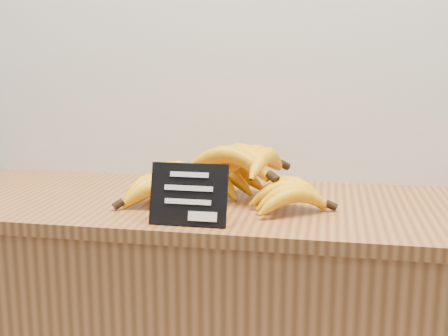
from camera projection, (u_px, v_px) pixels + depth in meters
counter_top at (228, 206)px, 1.38m from camera, size 1.51×0.54×0.03m
chalkboard_sign at (189, 195)px, 1.17m from camera, size 0.16×0.04×0.13m
banana_pile at (222, 177)px, 1.37m from camera, size 0.53×0.37×0.13m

